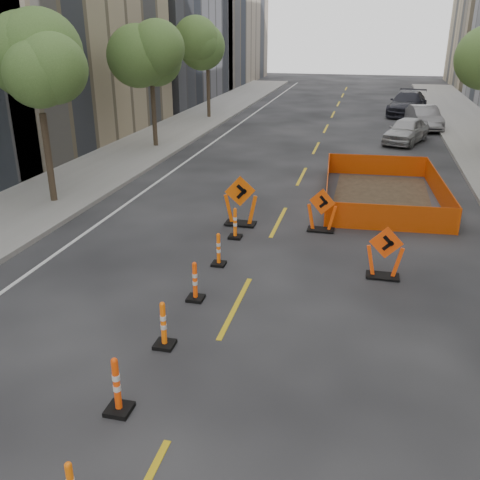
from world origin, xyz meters
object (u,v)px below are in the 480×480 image
(parked_car_far, at_px, (408,103))
(channelizer_5, at_px, (219,249))
(parked_car_near, at_px, (406,130))
(chevron_sign_center, at_px, (322,210))
(parked_car_mid, at_px, (424,118))
(chevron_sign_left, at_px, (240,201))
(channelizer_6, at_px, (235,223))
(chevron_sign_right, at_px, (385,252))
(channelizer_4, at_px, (195,281))
(channelizer_3, at_px, (163,324))
(channelizer_2, at_px, (117,385))

(parked_car_far, bearing_deg, channelizer_5, -92.04)
(parked_car_near, bearing_deg, channelizer_5, -87.12)
(chevron_sign_center, height_order, parked_car_mid, parked_car_mid)
(channelizer_5, bearing_deg, chevron_sign_left, 92.91)
(chevron_sign_center, xyz_separation_m, parked_car_mid, (4.57, 19.86, 0.01))
(channelizer_6, bearing_deg, chevron_sign_right, -22.23)
(chevron_sign_right, height_order, parked_car_mid, parked_car_mid)
(channelizer_5, xyz_separation_m, chevron_sign_center, (2.48, 3.31, 0.24))
(chevron_sign_left, bearing_deg, parked_car_near, 44.35)
(channelizer_4, xyz_separation_m, channelizer_6, (-0.05, 4.13, -0.00))
(channelizer_6, height_order, parked_car_near, parked_car_near)
(chevron_sign_center, distance_m, parked_car_far, 25.80)
(parked_car_near, bearing_deg, channelizer_4, -85.46)
(channelizer_3, relative_size, parked_car_far, 0.18)
(channelizer_5, xyz_separation_m, channelizer_6, (-0.05, 2.06, 0.02))
(channelizer_2, bearing_deg, channelizer_4, 89.55)
(channelizer_4, relative_size, chevron_sign_left, 0.60)
(channelizer_2, height_order, parked_car_near, parked_car_near)
(channelizer_5, distance_m, parked_car_near, 19.22)
(channelizer_5, bearing_deg, channelizer_3, -90.00)
(chevron_sign_center, xyz_separation_m, chevron_sign_right, (1.91, -3.06, 0.00))
(parked_car_near, relative_size, parked_car_far, 0.71)
(channelizer_6, xyz_separation_m, parked_car_far, (6.34, 26.76, 0.34))
(channelizer_3, xyz_separation_m, channelizer_6, (-0.05, 6.19, -0.02))
(channelizer_3, xyz_separation_m, chevron_sign_right, (4.38, 4.38, 0.20))
(channelizer_3, relative_size, chevron_sign_right, 0.72)
(channelizer_2, relative_size, parked_car_mid, 0.25)
(chevron_sign_right, bearing_deg, channelizer_4, -153.05)
(channelizer_6, xyz_separation_m, parked_car_near, (5.80, 16.27, 0.21))
(channelizer_3, distance_m, chevron_sign_left, 7.40)
(chevron_sign_right, bearing_deg, parked_car_far, 85.23)
(channelizer_2, xyz_separation_m, chevron_sign_left, (-0.13, 9.45, 0.30))
(channelizer_4, relative_size, channelizer_5, 1.06)
(channelizer_4, relative_size, channelizer_6, 1.01)
(parked_car_mid, relative_size, parked_car_far, 0.75)
(chevron_sign_right, bearing_deg, chevron_sign_center, 121.02)
(channelizer_4, height_order, channelizer_6, channelizer_4)
(channelizer_4, bearing_deg, chevron_sign_right, 27.89)
(channelizer_2, xyz_separation_m, channelizer_3, (0.03, 2.06, -0.03))
(chevron_sign_right, height_order, parked_car_far, parked_car_far)
(chevron_sign_center, bearing_deg, channelizer_6, -138.73)
(parked_car_near, relative_size, parked_car_mid, 0.95)
(parked_car_far, bearing_deg, chevron_sign_right, -83.55)
(channelizer_6, relative_size, chevron_sign_center, 0.70)
(channelizer_6, distance_m, chevron_sign_center, 2.82)
(chevron_sign_right, height_order, parked_car_near, chevron_sign_right)
(channelizer_5, height_order, channelizer_6, channelizer_6)
(channelizer_2, distance_m, channelizer_4, 4.13)
(channelizer_5, xyz_separation_m, chevron_sign_right, (4.38, 0.25, 0.24))
(chevron_sign_center, bearing_deg, channelizer_5, -111.78)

